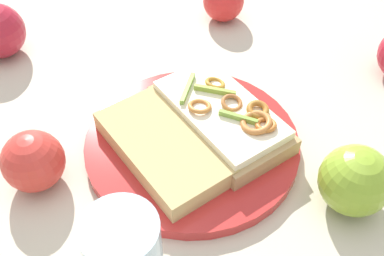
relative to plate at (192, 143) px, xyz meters
name	(u,v)px	position (x,y,z in m)	size (l,w,h in m)	color
ground_plane	(192,147)	(0.00, 0.00, -0.01)	(2.00, 2.00, 0.00)	#C2B69D
plate	(192,143)	(0.00, 0.00, 0.00)	(0.27, 0.27, 0.02)	red
sandwich	(221,115)	(0.04, -0.02, 0.03)	(0.18, 0.21, 0.05)	tan
bread_slice_side	(163,147)	(-0.04, 0.02, 0.02)	(0.18, 0.09, 0.03)	tan
apple_0	(33,161)	(-0.13, 0.14, 0.03)	(0.07, 0.07, 0.07)	red
apple_1	(356,178)	(0.00, -0.20, 0.03)	(0.08, 0.08, 0.08)	#83A82C
apple_5	(223,1)	(0.29, 0.08, 0.03)	(0.07, 0.07, 0.07)	red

